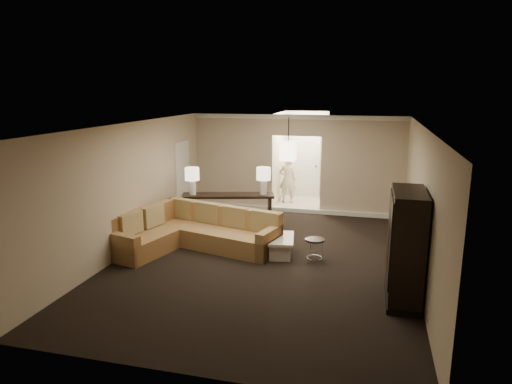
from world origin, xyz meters
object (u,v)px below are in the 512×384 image
(drink_table, at_px, (315,245))
(person, at_px, (288,177))
(armoire, at_px, (405,249))
(console_table, at_px, (228,208))
(coffee_table, at_px, (271,245))
(sectional_sofa, at_px, (192,232))

(drink_table, distance_m, person, 5.09)
(armoire, relative_size, person, 1.17)
(console_table, xyz_separation_m, person, (0.97, 3.07, 0.28))
(console_table, xyz_separation_m, drink_table, (2.43, -1.78, -0.18))
(coffee_table, relative_size, armoire, 0.58)
(armoire, height_order, drink_table, armoire)
(sectional_sofa, xyz_separation_m, console_table, (0.34, 1.62, 0.17))
(armoire, relative_size, drink_table, 3.82)
(coffee_table, height_order, armoire, armoire)
(sectional_sofa, distance_m, armoire, 4.71)
(coffee_table, xyz_separation_m, person, (-0.49, 4.64, 0.61))
(sectional_sofa, xyz_separation_m, person, (1.31, 4.69, 0.44))
(sectional_sofa, relative_size, armoire, 1.87)
(sectional_sofa, bearing_deg, console_table, 93.26)
(console_table, height_order, drink_table, console_table)
(sectional_sofa, bearing_deg, person, 89.44)
(coffee_table, bearing_deg, drink_table, -12.41)
(sectional_sofa, relative_size, console_table, 1.49)
(console_table, bearing_deg, coffee_table, -62.23)
(coffee_table, height_order, drink_table, drink_table)
(coffee_table, xyz_separation_m, console_table, (-1.46, 1.57, 0.33))
(sectional_sofa, distance_m, coffee_table, 1.81)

